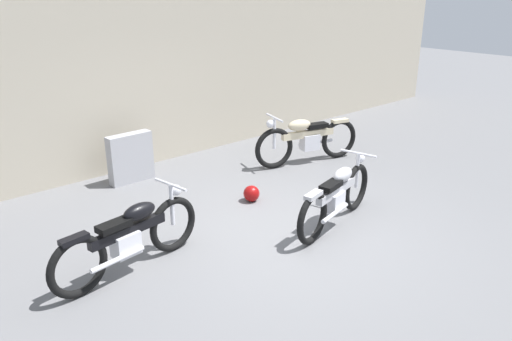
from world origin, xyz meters
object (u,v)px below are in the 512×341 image
object	(u,v)px
motorcycle_black	(130,237)
motorcycle_silver	(337,196)
stone_marker	(131,158)
motorcycle_cream	(307,139)
helmet	(251,194)

from	to	relation	value
motorcycle_black	motorcycle_silver	bearing A→B (deg)	-24.24
stone_marker	motorcycle_cream	size ratio (longest dim) A/B	0.40
motorcycle_cream	helmet	bearing A→B (deg)	34.69
stone_marker	helmet	distance (m)	2.22
helmet	motorcycle_cream	distance (m)	2.06
stone_marker	helmet	size ratio (longest dim) A/B	3.32
motorcycle_black	motorcycle_silver	xyz separation A→B (m)	(2.71, -0.79, -0.01)
motorcycle_black	motorcycle_cream	bearing A→B (deg)	8.18
helmet	motorcycle_black	bearing A→B (deg)	-165.97
stone_marker	helmet	world-z (taller)	stone_marker
motorcycle_black	motorcycle_cream	xyz separation A→B (m)	(4.27, 1.25, 0.03)
stone_marker	motorcycle_silver	world-z (taller)	motorcycle_silver
stone_marker	motorcycle_black	xyz separation A→B (m)	(-1.37, -2.56, 0.02)
motorcycle_black	motorcycle_silver	size ratio (longest dim) A/B	1.03
motorcycle_silver	motorcycle_cream	size ratio (longest dim) A/B	0.93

